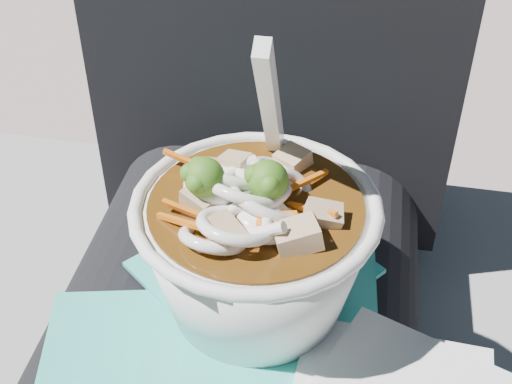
# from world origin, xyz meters

# --- Properties ---
(person_body) EXTENTS (0.34, 0.94, 0.98)m
(person_body) POSITION_xyz_m (-0.00, 0.09, 0.53)
(person_body) COLOR black
(person_body) RESTS_ON ground
(plastic_bag) EXTENTS (0.33, 0.35, 0.01)m
(plastic_bag) POSITION_xyz_m (0.03, -0.02, 0.58)
(plastic_bag) COLOR teal
(plastic_bag) RESTS_ON lap
(udon_bowl) EXTENTS (0.21, 0.21, 0.21)m
(udon_bowl) POSITION_xyz_m (0.02, 0.03, 0.64)
(udon_bowl) COLOR white
(udon_bowl) RESTS_ON plastic_bag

